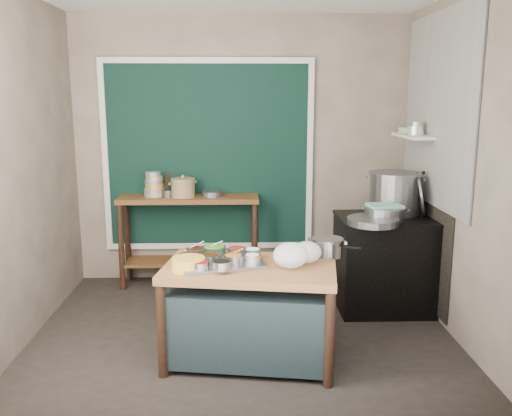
{
  "coord_description": "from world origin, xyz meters",
  "views": [
    {
      "loc": [
        -0.03,
        -4.27,
        1.96
      ],
      "look_at": [
        0.12,
        0.25,
        1.03
      ],
      "focal_mm": 38.0,
      "sensor_mm": 36.0,
      "label": 1
    }
  ],
  "objects_px": {
    "saucepan": "(327,247)",
    "stock_pot": "(395,193)",
    "prep_table": "(250,313)",
    "back_counter": "(190,241)",
    "stove_block": "(386,264)",
    "ceramic_crock": "(183,189)",
    "steamer": "(384,213)",
    "yellow_basin": "(188,264)",
    "condiment_tray": "(221,262)",
    "utensil_cup": "(168,194)"
  },
  "relations": [
    {
      "from": "prep_table",
      "to": "stock_pot",
      "type": "distance_m",
      "value": 1.94
    },
    {
      "from": "ceramic_crock",
      "to": "steamer",
      "type": "xyz_separation_m",
      "value": [
        1.87,
        -0.84,
        -0.1
      ]
    },
    {
      "from": "ceramic_crock",
      "to": "steamer",
      "type": "distance_m",
      "value": 2.05
    },
    {
      "from": "ceramic_crock",
      "to": "utensil_cup",
      "type": "bearing_deg",
      "value": -169.63
    },
    {
      "from": "condiment_tray",
      "to": "saucepan",
      "type": "height_order",
      "value": "saucepan"
    },
    {
      "from": "ceramic_crock",
      "to": "yellow_basin",
      "type": "bearing_deg",
      "value": -83.4
    },
    {
      "from": "prep_table",
      "to": "ceramic_crock",
      "type": "xyz_separation_m",
      "value": [
        -0.65,
        1.72,
        0.66
      ]
    },
    {
      "from": "stove_block",
      "to": "stock_pot",
      "type": "distance_m",
      "value": 0.67
    },
    {
      "from": "prep_table",
      "to": "stock_pot",
      "type": "xyz_separation_m",
      "value": [
        1.39,
        1.17,
        0.7
      ]
    },
    {
      "from": "prep_table",
      "to": "ceramic_crock",
      "type": "bearing_deg",
      "value": 119.4
    },
    {
      "from": "condiment_tray",
      "to": "utensil_cup",
      "type": "relative_size",
      "value": 4.5
    },
    {
      "from": "back_counter",
      "to": "utensil_cup",
      "type": "height_order",
      "value": "utensil_cup"
    },
    {
      "from": "saucepan",
      "to": "ceramic_crock",
      "type": "relative_size",
      "value": 0.98
    },
    {
      "from": "prep_table",
      "to": "yellow_basin",
      "type": "relative_size",
      "value": 5.27
    },
    {
      "from": "back_counter",
      "to": "ceramic_crock",
      "type": "bearing_deg",
      "value": -157.31
    },
    {
      "from": "stove_block",
      "to": "utensil_cup",
      "type": "xyz_separation_m",
      "value": [
        -2.11,
        0.68,
        0.56
      ]
    },
    {
      "from": "stove_block",
      "to": "saucepan",
      "type": "bearing_deg",
      "value": -131.61
    },
    {
      "from": "saucepan",
      "to": "stock_pot",
      "type": "xyz_separation_m",
      "value": [
        0.78,
        0.93,
        0.26
      ]
    },
    {
      "from": "condiment_tray",
      "to": "utensil_cup",
      "type": "distance_m",
      "value": 1.78
    },
    {
      "from": "saucepan",
      "to": "utensil_cup",
      "type": "relative_size",
      "value": 1.93
    },
    {
      "from": "steamer",
      "to": "saucepan",
      "type": "bearing_deg",
      "value": -133.36
    },
    {
      "from": "condiment_tray",
      "to": "yellow_basin",
      "type": "xyz_separation_m",
      "value": [
        -0.23,
        -0.13,
        0.03
      ]
    },
    {
      "from": "yellow_basin",
      "to": "ceramic_crock",
      "type": "height_order",
      "value": "ceramic_crock"
    },
    {
      "from": "prep_table",
      "to": "stove_block",
      "type": "distance_m",
      "value": 1.65
    },
    {
      "from": "utensil_cup",
      "to": "prep_table",
      "type": "bearing_deg",
      "value": -64.43
    },
    {
      "from": "back_counter",
      "to": "prep_table",
      "type": "bearing_deg",
      "value": -71.0
    },
    {
      "from": "prep_table",
      "to": "stove_block",
      "type": "height_order",
      "value": "stove_block"
    },
    {
      "from": "back_counter",
      "to": "stove_block",
      "type": "distance_m",
      "value": 2.04
    },
    {
      "from": "utensil_cup",
      "to": "ceramic_crock",
      "type": "height_order",
      "value": "ceramic_crock"
    },
    {
      "from": "stove_block",
      "to": "saucepan",
      "type": "height_order",
      "value": "saucepan"
    },
    {
      "from": "prep_table",
      "to": "stove_block",
      "type": "relative_size",
      "value": 1.39
    },
    {
      "from": "prep_table",
      "to": "saucepan",
      "type": "xyz_separation_m",
      "value": [
        0.61,
        0.23,
        0.44
      ]
    },
    {
      "from": "stove_block",
      "to": "yellow_basin",
      "type": "bearing_deg",
      "value": -147.62
    },
    {
      "from": "back_counter",
      "to": "stock_pot",
      "type": "xyz_separation_m",
      "value": [
        1.99,
        -0.58,
        0.6
      ]
    },
    {
      "from": "back_counter",
      "to": "stove_block",
      "type": "xyz_separation_m",
      "value": [
        1.9,
        -0.73,
        -0.05
      ]
    },
    {
      "from": "saucepan",
      "to": "stock_pot",
      "type": "height_order",
      "value": "stock_pot"
    },
    {
      "from": "back_counter",
      "to": "saucepan",
      "type": "distance_m",
      "value": 1.96
    },
    {
      "from": "saucepan",
      "to": "utensil_cup",
      "type": "xyz_separation_m",
      "value": [
        -1.42,
        1.46,
        0.17
      ]
    },
    {
      "from": "yellow_basin",
      "to": "prep_table",
      "type": "bearing_deg",
      "value": 11.73
    },
    {
      "from": "stove_block",
      "to": "back_counter",
      "type": "bearing_deg",
      "value": 158.98
    },
    {
      "from": "ceramic_crock",
      "to": "stock_pot",
      "type": "distance_m",
      "value": 2.11
    },
    {
      "from": "back_counter",
      "to": "yellow_basin",
      "type": "xyz_separation_m",
      "value": [
        0.16,
        -1.83,
        0.32
      ]
    },
    {
      "from": "yellow_basin",
      "to": "saucepan",
      "type": "distance_m",
      "value": 1.1
    },
    {
      "from": "saucepan",
      "to": "stove_block",
      "type": "bearing_deg",
      "value": 69.87
    },
    {
      "from": "prep_table",
      "to": "stock_pot",
      "type": "relative_size",
      "value": 2.49
    },
    {
      "from": "condiment_tray",
      "to": "ceramic_crock",
      "type": "distance_m",
      "value": 1.76
    },
    {
      "from": "condiment_tray",
      "to": "steamer",
      "type": "relative_size",
      "value": 1.56
    },
    {
      "from": "saucepan",
      "to": "steamer",
      "type": "xyz_separation_m",
      "value": [
        0.62,
        0.65,
        0.12
      ]
    },
    {
      "from": "utensil_cup",
      "to": "steamer",
      "type": "bearing_deg",
      "value": -21.7
    },
    {
      "from": "condiment_tray",
      "to": "ceramic_crock",
      "type": "xyz_separation_m",
      "value": [
        -0.44,
        1.69,
        0.27
      ]
    }
  ]
}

